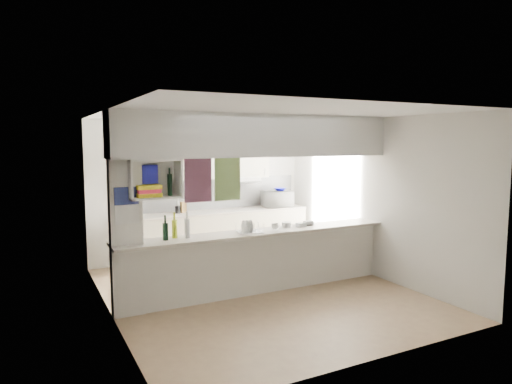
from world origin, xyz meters
TOP-DOWN VIEW (x-y plane):
  - floor at (0.00, 0.00)m, footprint 4.80×4.80m
  - ceiling at (0.00, 0.00)m, footprint 4.80×4.80m
  - wall_back at (0.00, 2.40)m, footprint 4.20×0.00m
  - wall_left at (-2.10, 0.00)m, footprint 0.00×4.80m
  - wall_right at (2.10, 0.00)m, footprint 0.00×4.80m
  - servery_partition at (-0.17, 0.00)m, footprint 4.20×0.50m
  - cubby_shelf at (-1.57, -0.06)m, footprint 0.65×0.35m
  - kitchen_run at (0.16, 2.14)m, footprint 3.60×0.63m
  - microwave at (1.49, 2.05)m, footprint 0.64×0.48m
  - bowl at (1.53, 2.04)m, footprint 0.22×0.22m
  - dish_rack at (-0.17, -0.04)m, footprint 0.39×0.31m
  - cup at (0.24, -0.05)m, footprint 0.12×0.12m
  - wine_bottles at (-1.23, 0.04)m, footprint 0.37×0.15m
  - plastic_tubs at (0.70, 0.08)m, footprint 0.54×0.22m
  - utensil_jar at (-0.55, 2.15)m, footprint 0.10×0.10m
  - knife_block at (-0.43, 2.18)m, footprint 0.11×0.09m

SIDE VIEW (x-z plane):
  - floor at x=0.00m, z-range 0.00..0.00m
  - kitchen_run at x=0.16m, z-range -0.29..1.95m
  - plastic_tubs at x=0.70m, z-range 0.92..0.99m
  - cup at x=0.24m, z-range 0.94..1.02m
  - utensil_jar at x=-0.55m, z-range 0.92..1.05m
  - dish_rack at x=-0.17m, z-range 0.90..1.09m
  - knife_block at x=-0.43m, z-range 0.92..1.12m
  - wine_bottles at x=-1.23m, z-range 0.87..1.24m
  - microwave at x=1.49m, z-range 0.92..1.24m
  - bowl at x=1.53m, z-range 1.24..1.30m
  - wall_back at x=0.00m, z-range -0.80..3.40m
  - wall_left at x=-2.10m, z-range -1.10..3.70m
  - wall_right at x=2.10m, z-range -1.10..3.70m
  - servery_partition at x=-0.17m, z-range 0.36..2.96m
  - cubby_shelf at x=-1.57m, z-range 1.46..1.96m
  - ceiling at x=0.00m, z-range 2.60..2.60m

